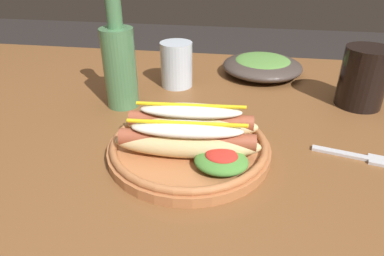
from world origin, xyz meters
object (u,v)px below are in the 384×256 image
(glass_bottle, at_px, (119,62))
(side_bowl, at_px, (262,65))
(soda_cup, at_px, (364,77))
(water_cup, at_px, (177,65))
(hot_dog_plate, at_px, (190,140))
(fork, at_px, (358,157))

(glass_bottle, bearing_deg, side_bowl, 37.95)
(soda_cup, distance_m, water_cup, 0.40)
(hot_dog_plate, distance_m, side_bowl, 0.40)
(fork, height_order, soda_cup, soda_cup)
(fork, bearing_deg, glass_bottle, 176.62)
(hot_dog_plate, relative_size, fork, 2.16)
(fork, distance_m, soda_cup, 0.22)
(soda_cup, relative_size, water_cup, 1.19)
(soda_cup, xyz_separation_m, water_cup, (-0.39, 0.04, -0.01))
(glass_bottle, relative_size, side_bowl, 1.26)
(fork, relative_size, glass_bottle, 0.49)
(fork, bearing_deg, hot_dog_plate, -160.29)
(water_cup, bearing_deg, soda_cup, -6.45)
(glass_bottle, bearing_deg, water_cup, 53.47)
(fork, bearing_deg, side_bowl, 125.69)
(hot_dog_plate, xyz_separation_m, soda_cup, (0.31, 0.24, 0.03))
(water_cup, relative_size, glass_bottle, 0.41)
(fork, distance_m, water_cup, 0.43)
(hot_dog_plate, xyz_separation_m, water_cup, (-0.08, 0.28, 0.02))
(fork, bearing_deg, soda_cup, 90.21)
(soda_cup, bearing_deg, hot_dog_plate, -143.09)
(hot_dog_plate, relative_size, soda_cup, 2.16)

